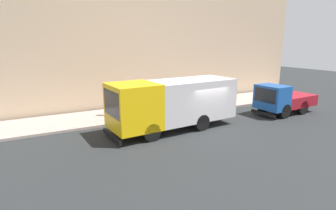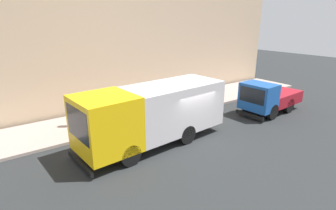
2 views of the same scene
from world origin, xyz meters
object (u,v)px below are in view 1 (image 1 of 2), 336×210
pedestrian_walking (108,103)px  traffic_cone_orange (115,114)px  small_flatbed_truck (282,99)px  large_utility_truck (173,102)px  pedestrian_standing (141,103)px

pedestrian_walking → traffic_cone_orange: bearing=-116.7°
small_flatbed_truck → traffic_cone_orange: 11.99m
large_utility_truck → pedestrian_standing: bearing=8.0°
large_utility_truck → traffic_cone_orange: (3.32, 2.56, -1.21)m
small_flatbed_truck → pedestrian_walking: 12.53m
small_flatbed_truck → pedestrian_standing: 10.26m
pedestrian_walking → traffic_cone_orange: (-0.99, -0.21, -0.56)m
large_utility_truck → traffic_cone_orange: large_utility_truck is taller
small_flatbed_truck → pedestrian_walking: size_ratio=2.97×
large_utility_truck → pedestrian_standing: 3.51m
traffic_cone_orange → pedestrian_walking: bearing=12.0°
small_flatbed_truck → pedestrian_walking: bearing=63.8°
small_flatbed_truck → traffic_cone_orange: small_flatbed_truck is taller
pedestrian_standing → traffic_cone_orange: pedestrian_standing is taller
small_flatbed_truck → traffic_cone_orange: size_ratio=7.65×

